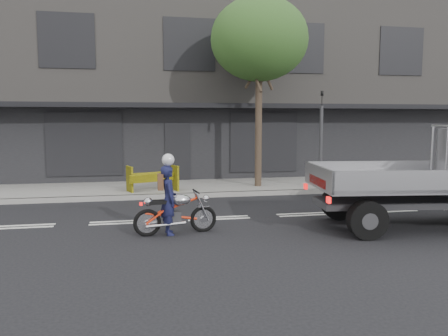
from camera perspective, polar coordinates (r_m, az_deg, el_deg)
ground at (r=11.29m, az=-0.72°, el=-6.59°), size 80.00×80.00×0.00m
sidewalk at (r=15.84m, az=-3.73°, el=-2.57°), size 32.00×3.20×0.15m
kerb at (r=14.28m, az=-2.92°, el=-3.55°), size 32.00×0.20×0.15m
building_main at (r=22.26m, az=-5.96°, el=10.11°), size 26.00×10.00×8.00m
street_tree at (r=15.83m, az=4.63°, el=16.33°), size 3.40×3.40×6.74m
traffic_light_pole at (r=15.48m, az=12.52°, el=2.96°), size 0.12×0.12×3.50m
motorcycle at (r=9.75m, az=-6.33°, el=-5.71°), size 1.87×0.54×0.96m
rider at (r=9.69m, az=-7.24°, el=-4.17°), size 0.43×0.60×1.53m
construction_barrier at (r=14.46m, az=-9.30°, el=-1.41°), size 1.72×1.16×0.89m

